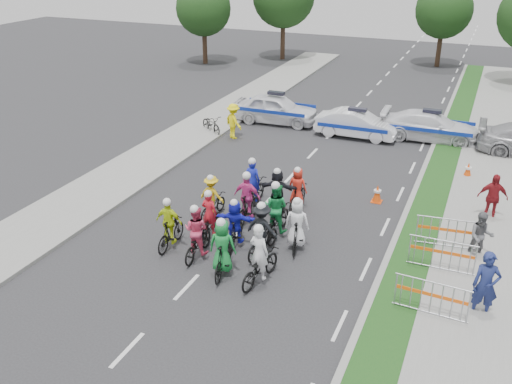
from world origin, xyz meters
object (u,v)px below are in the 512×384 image
at_px(rider_6, 210,222).
at_px(police_car_1, 356,124).
at_px(tree_4, 444,10).
at_px(spectator_2, 492,197).
at_px(rider_13, 297,192).
at_px(tree_0, 203,8).
at_px(rider_1, 223,253).
at_px(rider_7, 297,229).
at_px(rider_2, 197,237).
at_px(rider_12, 253,189).
at_px(spectator_0, 486,285).
at_px(barrier_2, 447,234).
at_px(cone_0, 377,194).
at_px(marshal_hiviz, 234,121).
at_px(rider_5, 235,226).
at_px(rider_11, 277,194).
at_px(rider_9, 248,203).
at_px(rider_10, 212,200).
at_px(barrier_0, 431,300).
at_px(rider_0, 260,263).
at_px(barrier_1, 442,256).
at_px(police_car_2, 430,126).
at_px(parked_bike, 211,124).
at_px(police_car_0, 276,109).
at_px(rider_8, 276,215).
at_px(cone_1, 468,170).
at_px(rider_3, 170,228).
at_px(spectator_1, 481,236).
at_px(rider_4, 262,234).

bearing_deg(rider_6, police_car_1, -96.04).
bearing_deg(tree_4, spectator_2, -79.29).
xyz_separation_m(rider_13, tree_0, (-15.24, 21.79, 3.52)).
relative_size(rider_1, rider_7, 1.03).
xyz_separation_m(rider_2, rider_12, (0.11, 4.22, -0.05)).
height_order(spectator_0, barrier_2, spectator_0).
bearing_deg(cone_0, rider_13, -146.59).
xyz_separation_m(spectator_0, marshal_hiviz, (-12.31, 10.66, -0.08)).
bearing_deg(rider_5, rider_11, -106.87).
bearing_deg(rider_9, rider_13, -123.76).
relative_size(rider_1, cone_0, 2.77).
xyz_separation_m(rider_11, cone_0, (3.19, 2.36, -0.42)).
bearing_deg(rider_10, rider_11, -144.57).
height_order(rider_7, rider_11, rider_7).
height_order(rider_9, rider_13, rider_9).
xyz_separation_m(marshal_hiviz, barrier_0, (11.04, -11.28, -0.32)).
distance_m(rider_0, barrier_1, 5.51).
bearing_deg(barrier_2, police_car_2, 100.11).
bearing_deg(parked_bike, rider_6, -118.30).
distance_m(police_car_0, tree_0, 16.59).
bearing_deg(rider_2, tree_4, -99.18).
distance_m(rider_8, barrier_2, 5.60).
xyz_separation_m(rider_0, rider_6, (-2.57, 1.86, -0.05)).
bearing_deg(rider_11, rider_2, 65.91).
bearing_deg(police_car_2, marshal_hiviz, 109.79).
distance_m(rider_10, rider_13, 3.20).
distance_m(rider_7, tree_4, 30.84).
height_order(police_car_2, cone_1, police_car_2).
height_order(rider_6, rider_8, rider_8).
distance_m(cone_1, tree_0, 26.74).
distance_m(rider_3, rider_6, 1.42).
height_order(rider_7, spectator_2, rider_7).
bearing_deg(parked_bike, rider_2, -120.19).
height_order(rider_6, spectator_0, spectator_0).
bearing_deg(rider_11, tree_4, -101.49).
distance_m(rider_13, spectator_1, 6.57).
bearing_deg(parked_bike, rider_3, -124.59).
bearing_deg(rider_4, rider_13, -82.12).
height_order(rider_3, rider_6, rider_3).
distance_m(rider_2, cone_1, 12.53).
relative_size(police_car_2, barrier_1, 2.41).
xyz_separation_m(barrier_1, cone_0, (-2.82, 4.24, -0.22)).
distance_m(rider_7, cone_0, 4.89).
bearing_deg(police_car_0, cone_1, -114.42).
distance_m(rider_1, police_car_1, 14.12).
relative_size(police_car_0, spectator_2, 2.58).
bearing_deg(tree_4, rider_5, -94.96).
height_order(rider_1, rider_4, rider_1).
bearing_deg(rider_12, rider_5, 103.95).
height_order(rider_2, police_car_0, rider_2).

